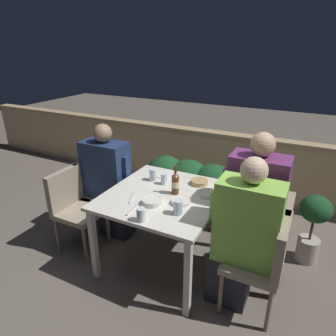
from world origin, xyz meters
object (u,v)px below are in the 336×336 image
chair_left_near (73,202)px  person_navy_jumper (109,182)px  person_green_blouse (242,236)px  potted_plant (313,223)px  chair_right_near (266,258)px  person_purple_stripe (251,211)px  chair_right_far (271,234)px  chair_left_far (96,188)px  beer_bottle (175,183)px

chair_left_near → person_navy_jumper: person_navy_jumper is taller
person_green_blouse → potted_plant: bearing=59.2°
chair_right_near → person_purple_stripe: bearing=121.5°
chair_right_near → chair_right_far: same height
person_navy_jumper → potted_plant: size_ratio=1.77×
chair_left_near → chair_left_far: same height
person_navy_jumper → beer_bottle: size_ratio=4.59×
chair_left_near → chair_right_far: (1.86, 0.34, 0.00)m
chair_left_near → beer_bottle: beer_bottle is taller
chair_left_far → chair_right_near: bearing=-10.7°
chair_left_near → person_green_blouse: (1.68, 0.01, 0.13)m
potted_plant → chair_right_near: bearing=-109.9°
chair_right_near → chair_right_far: size_ratio=1.00×
chair_left_near → chair_right_far: bearing=10.3°
chair_right_far → chair_left_near: bearing=-169.7°
person_purple_stripe → beer_bottle: size_ratio=5.04×
person_navy_jumper → chair_right_far: (1.68, -0.03, -0.11)m
chair_right_far → person_purple_stripe: size_ratio=0.61×
person_purple_stripe → potted_plant: 0.74m
person_green_blouse → chair_right_near: bearing=-0.0°
chair_left_far → beer_bottle: 1.10m
person_navy_jumper → chair_right_near: (1.69, -0.35, -0.11)m
chair_left_far → person_purple_stripe: size_ratio=0.61×
chair_left_far → person_navy_jumper: 0.22m
chair_left_near → person_purple_stripe: size_ratio=0.61×
chair_left_far → chair_right_near: (1.88, -0.35, 0.00)m
chair_left_far → potted_plant: size_ratio=1.18×
person_purple_stripe → person_green_blouse: bearing=-88.3°
chair_right_near → beer_bottle: 0.94m
potted_plant → person_navy_jumper: bearing=-167.0°
person_green_blouse → person_purple_stripe: 0.33m
beer_bottle → potted_plant: size_ratio=0.39×
person_navy_jumper → person_purple_stripe: size_ratio=0.91×
person_navy_jumper → potted_plant: bearing=13.0°
chair_right_far → person_purple_stripe: person_purple_stripe is taller
chair_left_far → chair_right_near: 1.92m
chair_left_far → person_green_blouse: (1.69, -0.35, 0.13)m
chair_left_near → person_green_blouse: bearing=0.4°
chair_right_near → person_purple_stripe: person_purple_stripe is taller
chair_right_near → potted_plant: (0.30, 0.81, -0.08)m
chair_right_far → beer_bottle: bearing=-172.2°
chair_right_far → potted_plant: 0.58m
chair_left_far → person_purple_stripe: 1.69m
person_purple_stripe → beer_bottle: person_purple_stripe is taller
chair_left_far → person_navy_jumper: bearing=-0.0°
person_navy_jumper → person_green_blouse: (1.50, -0.35, 0.02)m
person_purple_stripe → beer_bottle: bearing=-170.0°
person_green_blouse → potted_plant: person_green_blouse is taller
chair_left_near → beer_bottle: 1.10m
chair_right_far → potted_plant: size_ratio=1.18×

